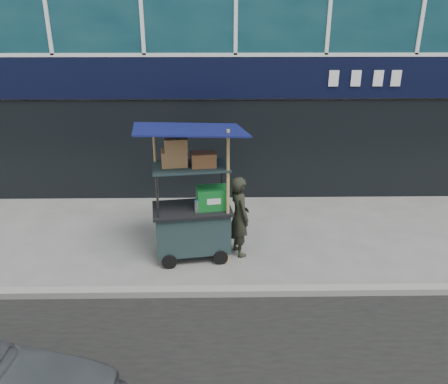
{
  "coord_description": "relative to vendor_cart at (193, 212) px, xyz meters",
  "views": [
    {
      "loc": [
        -0.41,
        -6.13,
        4.18
      ],
      "look_at": [
        -0.29,
        1.2,
        1.23
      ],
      "focal_mm": 35.0,
      "sensor_mm": 36.0,
      "label": 1
    }
  ],
  "objects": [
    {
      "name": "ground",
      "position": [
        0.86,
        -1.07,
        -0.89
      ],
      "size": [
        80.0,
        80.0,
        0.0
      ],
      "primitive_type": "plane",
      "color": "#61615C",
      "rests_on": "ground"
    },
    {
      "name": "curb",
      "position": [
        0.86,
        -1.27,
        -0.83
      ],
      "size": [
        80.0,
        0.18,
        0.12
      ],
      "primitive_type": "cube",
      "color": "gray",
      "rests_on": "ground"
    },
    {
      "name": "vendor_cart",
      "position": [
        0.0,
        0.0,
        0.0
      ],
      "size": [
        2.04,
        1.57,
        2.52
      ],
      "rotation": [
        0.0,
        0.0,
        0.15
      ],
      "color": "#1A2D2D",
      "rests_on": "ground"
    },
    {
      "name": "vendor_man",
      "position": [
        0.84,
        0.07,
        -0.12
      ],
      "size": [
        0.54,
        0.66,
        1.54
      ],
      "primitive_type": "imported",
      "rotation": [
        0.0,
        0.0,
        1.93
      ],
      "color": "#26281D",
      "rests_on": "ground"
    }
  ]
}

